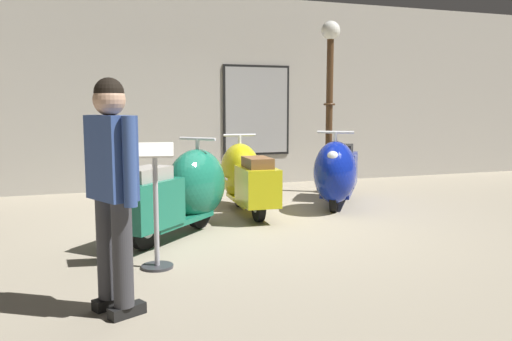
# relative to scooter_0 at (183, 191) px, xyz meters

# --- Properties ---
(ground_plane) EXTENTS (60.00, 60.00, 0.00)m
(ground_plane) POSITION_rel_scooter_0_xyz_m (1.02, 0.04, -0.48)
(ground_plane) COLOR gray
(showroom_back_wall) EXTENTS (18.00, 0.24, 3.31)m
(showroom_back_wall) POSITION_rel_scooter_0_xyz_m (1.02, 3.37, 1.17)
(showroom_back_wall) COLOR #ADA89E
(showroom_back_wall) RESTS_ON ground
(scooter_0) EXTENTS (1.57, 1.58, 1.06)m
(scooter_0) POSITION_rel_scooter_0_xyz_m (0.00, 0.00, 0.00)
(scooter_0) COLOR black
(scooter_0) RESTS_ON ground
(scooter_1) EXTENTS (0.59, 1.71, 1.03)m
(scooter_1) POSITION_rel_scooter_0_xyz_m (1.03, 0.99, -0.01)
(scooter_1) COLOR black
(scooter_1) RESTS_ON ground
(scooter_2) EXTENTS (1.40, 1.76, 1.09)m
(scooter_2) POSITION_rel_scooter_0_xyz_m (2.33, 0.84, 0.01)
(scooter_2) COLOR black
(scooter_2) RESTS_ON ground
(lamppost) EXTENTS (0.30, 0.30, 2.76)m
(lamppost) POSITION_rel_scooter_0_xyz_m (2.80, 2.03, 1.10)
(lamppost) COLOR #472D19
(lamppost) RESTS_ON ground
(visitor_0) EXTENTS (0.37, 0.50, 1.60)m
(visitor_0) POSITION_rel_scooter_0_xyz_m (-0.86, -2.04, 0.44)
(visitor_0) COLOR black
(visitor_0) RESTS_ON ground
(info_stanchion) EXTENTS (0.35, 0.28, 1.10)m
(info_stanchion) POSITION_rel_scooter_0_xyz_m (-0.45, -1.13, -0.02)
(info_stanchion) COLOR #333338
(info_stanchion) RESTS_ON ground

